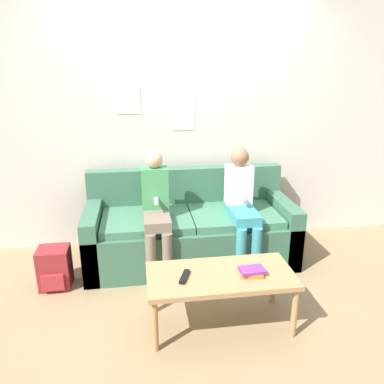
% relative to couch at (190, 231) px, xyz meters
% --- Properties ---
extents(ground_plane, '(10.00, 10.00, 0.00)m').
position_rel_couch_xyz_m(ground_plane, '(0.00, -0.52, -0.29)').
color(ground_plane, '#937A56').
extents(wall_back, '(8.00, 0.07, 2.60)m').
position_rel_couch_xyz_m(wall_back, '(-0.00, 0.50, 1.01)').
color(wall_back, beige).
rests_on(wall_back, ground_plane).
extents(couch, '(1.97, 0.81, 0.85)m').
position_rel_couch_xyz_m(couch, '(0.00, 0.00, 0.00)').
color(couch, '#38664C').
rests_on(couch, ground_plane).
extents(coffee_table, '(1.05, 0.50, 0.42)m').
position_rel_couch_xyz_m(coffee_table, '(0.07, -1.04, 0.08)').
color(coffee_table, '#AD7F51').
rests_on(coffee_table, ground_plane).
extents(person_left, '(0.24, 0.56, 1.11)m').
position_rel_couch_xyz_m(person_left, '(-0.33, -0.20, 0.33)').
color(person_left, '#756656').
rests_on(person_left, ground_plane).
extents(person_right, '(0.24, 0.56, 1.11)m').
position_rel_couch_xyz_m(person_right, '(0.45, -0.19, 0.34)').
color(person_right, teal).
rests_on(person_right, ground_plane).
extents(tv_remote, '(0.10, 0.17, 0.02)m').
position_rel_couch_xyz_m(tv_remote, '(-0.19, -1.06, 0.14)').
color(tv_remote, black).
rests_on(tv_remote, coffee_table).
extents(book_stack, '(0.18, 0.18, 0.05)m').
position_rel_couch_xyz_m(book_stack, '(0.29, -1.08, 0.15)').
color(book_stack, orange).
rests_on(book_stack, coffee_table).
extents(backpack, '(0.26, 0.26, 0.36)m').
position_rel_couch_xyz_m(backpack, '(-1.22, -0.34, -0.11)').
color(backpack, maroon).
rests_on(backpack, ground_plane).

